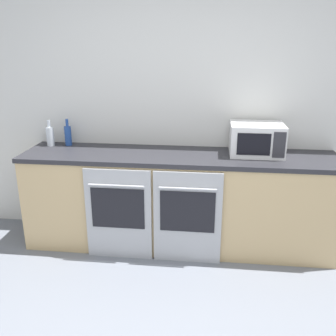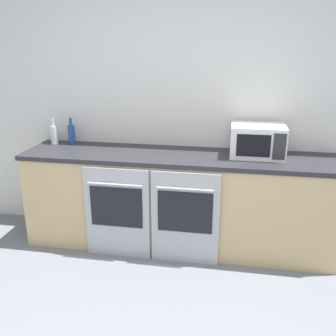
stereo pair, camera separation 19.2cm
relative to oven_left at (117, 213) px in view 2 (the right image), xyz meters
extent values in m
cube|color=silver|center=(0.49, 0.63, 0.88)|extent=(10.00, 0.06, 2.60)
cube|color=tan|center=(0.49, 0.31, 0.00)|extent=(2.77, 0.58, 0.84)
cube|color=#28282D|center=(0.49, 0.31, 0.44)|extent=(2.80, 0.61, 0.04)
cube|color=#A8AAAF|center=(0.00, 0.00, -0.01)|extent=(0.57, 0.03, 0.83)
cube|color=black|center=(0.00, -0.02, 0.06)|extent=(0.46, 0.01, 0.36)
cylinder|color=#A8AAAF|center=(0.00, -0.04, 0.27)|extent=(0.47, 0.02, 0.02)
cube|color=#A8AAAF|center=(0.59, 0.00, -0.01)|extent=(0.57, 0.03, 0.83)
cube|color=black|center=(0.59, -0.02, 0.06)|extent=(0.46, 0.01, 0.36)
cylinder|color=#A8AAAF|center=(0.59, -0.04, 0.27)|extent=(0.47, 0.02, 0.02)
cube|color=silver|center=(1.16, 0.39, 0.60)|extent=(0.46, 0.36, 0.27)
cube|color=black|center=(1.12, 0.21, 0.60)|extent=(0.27, 0.01, 0.19)
cube|color=#2D2D33|center=(1.33, 0.21, 0.60)|extent=(0.10, 0.01, 0.22)
cylinder|color=silver|center=(-0.76, 0.46, 0.55)|extent=(0.07, 0.07, 0.18)
cylinder|color=silver|center=(-0.76, 0.46, 0.68)|extent=(0.03, 0.03, 0.07)
cylinder|color=#234793|center=(-0.59, 0.50, 0.55)|extent=(0.06, 0.06, 0.18)
cylinder|color=#234793|center=(-0.59, 0.50, 0.68)|extent=(0.03, 0.03, 0.07)
camera|label=1|loc=(0.76, -2.86, 1.40)|focal=40.00mm
camera|label=2|loc=(0.95, -2.83, 1.40)|focal=40.00mm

